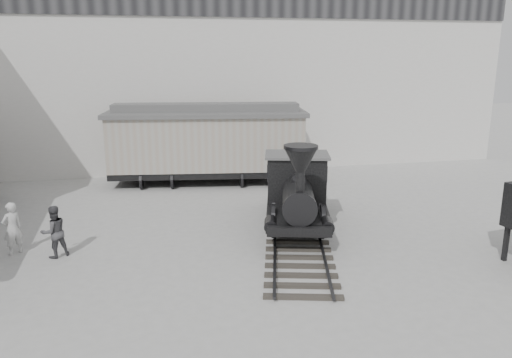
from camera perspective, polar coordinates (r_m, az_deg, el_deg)
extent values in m
plane|color=#9E9E9B|center=(14.05, 0.96, -11.99)|extent=(90.00, 90.00, 0.00)
cube|color=silver|center=(27.45, -6.17, 12.59)|extent=(34.00, 2.40, 11.00)
cube|color=#332F27|center=(17.50, 4.68, -6.33)|extent=(4.42, 9.87, 0.17)
cube|color=#2D2D30|center=(17.47, 2.19, -6.15)|extent=(2.47, 9.38, 0.06)
cube|color=#2D2D30|center=(17.53, 7.16, -6.18)|extent=(2.47, 9.38, 0.06)
cylinder|color=black|center=(16.77, 1.99, -4.81)|extent=(0.41, 1.15, 1.15)
cylinder|color=black|center=(16.84, 7.58, -4.85)|extent=(0.41, 1.15, 1.15)
cylinder|color=black|center=(18.07, 2.02, -3.41)|extent=(0.41, 1.15, 1.15)
cylinder|color=black|center=(18.13, 7.21, -3.45)|extent=(0.41, 1.15, 1.15)
cube|color=black|center=(17.39, 4.71, -3.72)|extent=(2.97, 4.18, 0.29)
cylinder|color=black|center=(16.49, 4.85, -2.27)|extent=(1.61, 2.60, 1.05)
cylinder|color=black|center=(15.37, 5.06, -0.33)|extent=(0.33, 0.33, 0.63)
cone|color=black|center=(15.21, 5.12, 2.16)|extent=(1.23, 1.23, 0.73)
sphere|color=black|center=(16.77, 4.83, -0.22)|extent=(0.55, 0.55, 0.55)
cube|color=black|center=(18.04, 4.66, 0.11)|extent=(2.33, 1.88, 1.63)
cube|color=#5A5A5A|center=(17.85, 4.71, 2.77)|extent=(2.59, 2.13, 0.08)
cube|color=black|center=(20.01, 4.42, -0.21)|extent=(2.35, 2.50, 0.94)
cylinder|color=black|center=(24.89, -10.97, 0.42)|extent=(2.14, 1.09, 0.82)
cylinder|color=black|center=(24.77, -0.09, 0.62)|extent=(2.14, 1.09, 0.82)
cube|color=black|center=(24.67, -5.55, 0.98)|extent=(9.47, 3.77, 0.31)
cube|color=#A49888|center=(24.39, -5.63, 4.27)|extent=(9.49, 3.87, 2.56)
cube|color=#5A5A5A|center=(24.19, -5.71, 7.49)|extent=(9.83, 4.22, 0.20)
cube|color=#5A5A5A|center=(24.16, -5.73, 8.17)|extent=(8.89, 2.40, 0.37)
imported|color=silver|center=(17.51, -26.09, -5.09)|extent=(0.74, 0.72, 1.71)
imported|color=#48474B|center=(16.75, -22.08, -5.59)|extent=(1.02, 0.95, 1.66)
cube|color=black|center=(17.15, 26.66, -6.56)|extent=(0.14, 0.14, 1.13)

